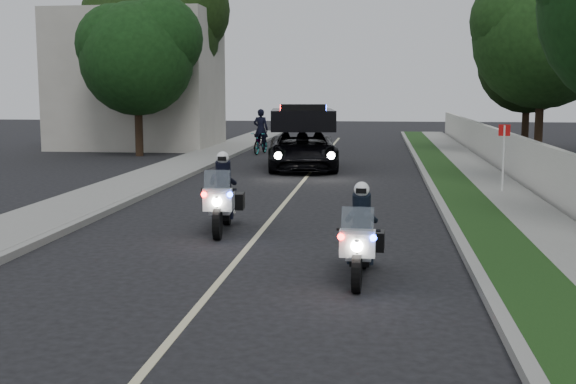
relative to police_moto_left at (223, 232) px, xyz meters
name	(u,v)px	position (x,y,z in m)	size (l,w,h in m)	color
ground	(221,280)	(0.82, -3.95, 0.00)	(120.00, 120.00, 0.00)	black
curb_right	(434,193)	(4.92, 6.05, 0.07)	(0.20, 60.00, 0.15)	gray
grass_verge	(459,193)	(5.62, 6.05, 0.08)	(1.20, 60.00, 0.16)	#193814
sidewalk_right	(506,194)	(6.92, 6.05, 0.08)	(1.40, 60.00, 0.16)	gray
property_wall	(543,171)	(7.92, 6.05, 0.75)	(0.22, 60.00, 1.50)	beige
curb_left	(158,188)	(-3.28, 6.05, 0.07)	(0.20, 60.00, 0.15)	gray
sidewalk_left	(123,188)	(-4.38, 6.05, 0.08)	(2.00, 60.00, 0.16)	gray
building_far	(138,80)	(-9.18, 22.05, 3.50)	(8.00, 6.00, 7.00)	#A8A396
lane_marking	(293,193)	(0.82, 6.05, 0.00)	(0.12, 50.00, 0.01)	#BFB78C
police_moto_left	(223,232)	(0.00, 0.00, 0.00)	(0.71, 2.03, 1.72)	silver
police_moto_right	(360,279)	(3.03, -3.65, 0.00)	(0.65, 1.85, 1.57)	silver
police_suv	(303,169)	(0.41, 12.63, 0.00)	(2.55, 5.50, 2.67)	black
bicycle	(261,154)	(-2.24, 19.09, 0.00)	(0.67, 1.92, 1.01)	black
cyclist	(261,154)	(-2.24, 19.09, 0.00)	(0.69, 0.46, 1.92)	black
sign_post	(502,196)	(6.82, 6.13, 0.00)	(0.33, 0.33, 2.12)	red
tree_right_d	(537,158)	(10.31, 18.38, 0.00)	(6.07, 6.07, 10.12)	#1C4115
tree_right_e	(524,149)	(10.75, 23.70, 0.00)	(5.07, 5.07, 8.45)	black
tree_left_near	(140,156)	(-7.59, 17.27, 0.00)	(5.14, 5.14, 8.56)	#143812
tree_left_far	(156,147)	(-8.37, 22.30, 0.00)	(6.89, 6.89, 11.48)	#1A3210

